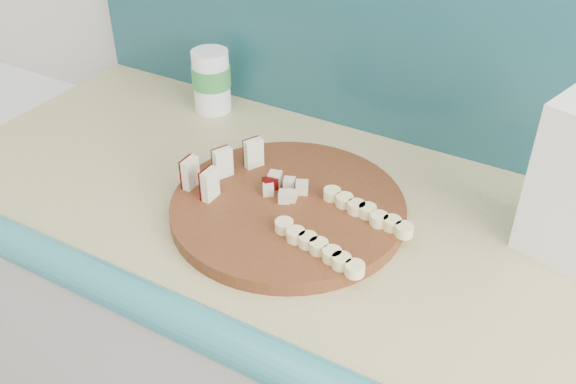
# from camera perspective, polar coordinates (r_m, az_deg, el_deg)

# --- Properties ---
(cutting_board) EXTENTS (0.45, 0.45, 0.02)m
(cutting_board) POSITION_cam_1_polar(r_m,az_deg,el_deg) (1.03, 0.00, -1.44)
(cutting_board) COLOR #4F2511
(cutting_board) RESTS_ON kitchen_counter
(apple_wedges) EXTENTS (0.08, 0.15, 0.05)m
(apple_wedges) POSITION_cam_1_polar(r_m,az_deg,el_deg) (1.06, -6.14, 2.16)
(apple_wedges) COLOR #F5EDC4
(apple_wedges) RESTS_ON cutting_board
(apple_chunks) EXTENTS (0.06, 0.06, 0.02)m
(apple_chunks) POSITION_cam_1_polar(r_m,az_deg,el_deg) (1.03, -0.96, 0.00)
(apple_chunks) COLOR beige
(apple_chunks) RESTS_ON cutting_board
(banana_slices) EXTENTS (0.19, 0.17, 0.02)m
(banana_slices) POSITION_cam_1_polar(r_m,az_deg,el_deg) (0.96, 5.04, -3.27)
(banana_slices) COLOR #FEEE9B
(banana_slices) RESTS_ON cutting_board
(canister) EXTENTS (0.08, 0.08, 0.13)m
(canister) POSITION_cam_1_polar(r_m,az_deg,el_deg) (1.32, -6.82, 9.89)
(canister) COLOR white
(canister) RESTS_ON kitchen_counter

